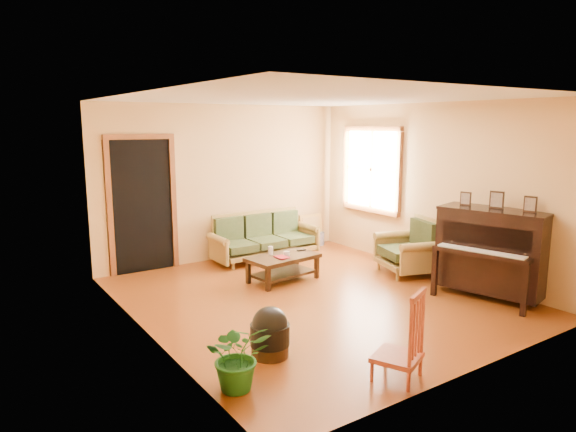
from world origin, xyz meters
TOP-DOWN VIEW (x-y plane):
  - floor at (0.00, 0.00)m, footprint 5.00×5.00m
  - doorway at (-1.45, 2.48)m, footprint 1.08×0.16m
  - window at (2.21, 1.30)m, footprint 0.12×1.36m
  - sofa at (0.48, 2.02)m, footprint 1.85×0.79m
  - coffee_table at (0.05, 0.83)m, footprint 1.11×0.69m
  - armchair at (1.82, 0.07)m, footprint 1.06×1.08m
  - piano at (1.95, -1.30)m, footprint 1.10×1.50m
  - footstool at (-1.42, -1.16)m, footprint 0.42×0.42m
  - red_chair at (-0.72, -2.20)m, footprint 0.54×0.56m
  - leaning_frame at (1.73, 2.39)m, footprint 0.47×0.14m
  - ceramic_crock at (1.87, 2.32)m, footprint 0.26×0.26m
  - potted_plant at (-2.00, -1.56)m, footprint 0.69×0.65m
  - book at (-0.11, 0.73)m, footprint 0.16×0.21m
  - candle at (-0.06, 0.98)m, footprint 0.09×0.09m
  - glass_jar at (0.11, 0.81)m, footprint 0.09×0.09m
  - remote at (0.46, 0.93)m, footprint 0.15×0.06m

SIDE VIEW (x-z plane):
  - floor at x=0.00m, z-range 0.00..0.00m
  - ceramic_crock at x=1.87m, z-range 0.00..0.25m
  - footstool at x=-1.42m, z-range 0.00..0.38m
  - coffee_table at x=0.05m, z-range 0.00..0.38m
  - leaning_frame at x=1.73m, z-range 0.00..0.62m
  - potted_plant at x=-2.00m, z-range 0.00..0.62m
  - remote at x=0.46m, z-range 0.38..0.40m
  - book at x=-0.11m, z-range 0.38..0.40m
  - sofa at x=0.48m, z-range 0.00..0.79m
  - glass_jar at x=0.11m, z-range 0.38..0.44m
  - red_chair at x=-0.72m, z-range 0.00..0.84m
  - armchair at x=1.82m, z-range 0.00..0.88m
  - candle at x=-0.06m, z-range 0.38..0.50m
  - piano at x=1.95m, z-range 0.00..1.19m
  - doorway at x=-1.45m, z-range 0.00..2.05m
  - window at x=2.21m, z-range 0.77..2.23m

